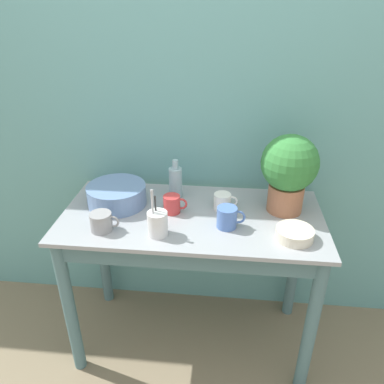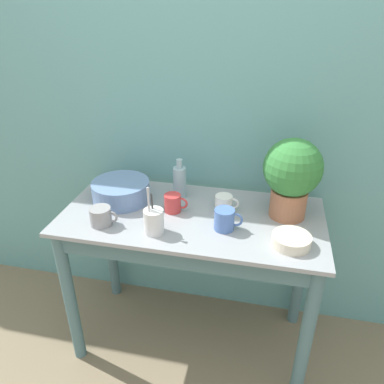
{
  "view_description": "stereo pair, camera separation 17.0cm",
  "coord_description": "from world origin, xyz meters",
  "px_view_note": "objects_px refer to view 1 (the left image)",
  "views": [
    {
      "loc": [
        0.16,
        -1.2,
        1.73
      ],
      "look_at": [
        0.0,
        0.3,
        0.93
      ],
      "focal_mm": 35.0,
      "sensor_mm": 36.0,
      "label": 1
    },
    {
      "loc": [
        0.32,
        -1.17,
        1.73
      ],
      "look_at": [
        0.0,
        0.3,
        0.93
      ],
      "focal_mm": 35.0,
      "sensor_mm": 36.0,
      "label": 2
    }
  ],
  "objects_px": {
    "bottle_tall": "(176,182)",
    "bowl_small_cream": "(295,234)",
    "bowl_wash_large": "(117,195)",
    "potted_plant": "(289,169)",
    "utensil_cup": "(157,223)",
    "mug_white": "(223,201)",
    "mug_blue": "(227,217)",
    "mug_red": "(172,204)",
    "mug_grey": "(102,222)"
  },
  "relations": [
    {
      "from": "bowl_wash_large",
      "to": "mug_red",
      "type": "relative_size",
      "value": 2.51
    },
    {
      "from": "bottle_tall",
      "to": "utensil_cup",
      "type": "bearing_deg",
      "value": -94.89
    },
    {
      "from": "mug_grey",
      "to": "bowl_small_cream",
      "type": "bearing_deg",
      "value": 1.41
    },
    {
      "from": "potted_plant",
      "to": "mug_white",
      "type": "relative_size",
      "value": 3.29
    },
    {
      "from": "mug_blue",
      "to": "mug_red",
      "type": "relative_size",
      "value": 1.11
    },
    {
      "from": "potted_plant",
      "to": "mug_red",
      "type": "relative_size",
      "value": 3.3
    },
    {
      "from": "potted_plant",
      "to": "mug_blue",
      "type": "relative_size",
      "value": 2.98
    },
    {
      "from": "mug_white",
      "to": "bowl_small_cream",
      "type": "xyz_separation_m",
      "value": [
        0.31,
        -0.22,
        -0.02
      ]
    },
    {
      "from": "bowl_wash_large",
      "to": "mug_blue",
      "type": "height_order",
      "value": "bowl_wash_large"
    },
    {
      "from": "bowl_small_cream",
      "to": "utensil_cup",
      "type": "height_order",
      "value": "utensil_cup"
    },
    {
      "from": "mug_white",
      "to": "mug_blue",
      "type": "distance_m",
      "value": 0.16
    },
    {
      "from": "bottle_tall",
      "to": "utensil_cup",
      "type": "height_order",
      "value": "utensil_cup"
    },
    {
      "from": "mug_white",
      "to": "mug_red",
      "type": "relative_size",
      "value": 1.0
    },
    {
      "from": "bowl_wash_large",
      "to": "bowl_small_cream",
      "type": "relative_size",
      "value": 1.78
    },
    {
      "from": "bottle_tall",
      "to": "mug_red",
      "type": "bearing_deg",
      "value": -87.94
    },
    {
      "from": "mug_blue",
      "to": "bowl_wash_large",
      "type": "bearing_deg",
      "value": 164.38
    },
    {
      "from": "mug_white",
      "to": "bowl_small_cream",
      "type": "distance_m",
      "value": 0.38
    },
    {
      "from": "mug_grey",
      "to": "bowl_small_cream",
      "type": "height_order",
      "value": "mug_grey"
    },
    {
      "from": "utensil_cup",
      "to": "bowl_wash_large",
      "type": "bearing_deg",
      "value": 135.55
    },
    {
      "from": "mug_grey",
      "to": "utensil_cup",
      "type": "height_order",
      "value": "utensil_cup"
    },
    {
      "from": "bowl_wash_large",
      "to": "bottle_tall",
      "type": "height_order",
      "value": "bottle_tall"
    },
    {
      "from": "potted_plant",
      "to": "utensil_cup",
      "type": "relative_size",
      "value": 1.72
    },
    {
      "from": "bottle_tall",
      "to": "mug_white",
      "type": "bearing_deg",
      "value": -21.63
    },
    {
      "from": "bowl_wash_large",
      "to": "mug_red",
      "type": "distance_m",
      "value": 0.29
    },
    {
      "from": "mug_red",
      "to": "bowl_small_cream",
      "type": "xyz_separation_m",
      "value": [
        0.55,
        -0.16,
        -0.02
      ]
    },
    {
      "from": "mug_red",
      "to": "utensil_cup",
      "type": "relative_size",
      "value": 0.52
    },
    {
      "from": "mug_blue",
      "to": "mug_grey",
      "type": "distance_m",
      "value": 0.55
    },
    {
      "from": "bowl_wash_large",
      "to": "mug_white",
      "type": "xyz_separation_m",
      "value": [
        0.52,
        0.0,
        -0.01
      ]
    },
    {
      "from": "potted_plant",
      "to": "mug_red",
      "type": "xyz_separation_m",
      "value": [
        -0.53,
        -0.08,
        -0.17
      ]
    },
    {
      "from": "mug_white",
      "to": "mug_blue",
      "type": "height_order",
      "value": "mug_blue"
    },
    {
      "from": "bottle_tall",
      "to": "utensil_cup",
      "type": "relative_size",
      "value": 0.93
    },
    {
      "from": "utensil_cup",
      "to": "potted_plant",
      "type": "bearing_deg",
      "value": 25.35
    },
    {
      "from": "bowl_small_cream",
      "to": "utensil_cup",
      "type": "xyz_separation_m",
      "value": [
        -0.58,
        -0.03,
        0.03
      ]
    },
    {
      "from": "mug_red",
      "to": "mug_blue",
      "type": "bearing_deg",
      "value": -21.13
    },
    {
      "from": "bowl_wash_large",
      "to": "mug_grey",
      "type": "distance_m",
      "value": 0.23
    },
    {
      "from": "mug_red",
      "to": "bowl_small_cream",
      "type": "relative_size",
      "value": 0.71
    },
    {
      "from": "potted_plant",
      "to": "bowl_small_cream",
      "type": "distance_m",
      "value": 0.31
    },
    {
      "from": "bottle_tall",
      "to": "mug_red",
      "type": "xyz_separation_m",
      "value": [
        0.01,
        -0.15,
        -0.04
      ]
    },
    {
      "from": "mug_grey",
      "to": "mug_blue",
      "type": "bearing_deg",
      "value": 8.56
    },
    {
      "from": "mug_white",
      "to": "utensil_cup",
      "type": "height_order",
      "value": "utensil_cup"
    },
    {
      "from": "mug_white",
      "to": "mug_blue",
      "type": "bearing_deg",
      "value": -80.92
    },
    {
      "from": "utensil_cup",
      "to": "bottle_tall",
      "type": "bearing_deg",
      "value": 85.11
    },
    {
      "from": "bottle_tall",
      "to": "bowl_small_cream",
      "type": "xyz_separation_m",
      "value": [
        0.55,
        -0.31,
        -0.06
      ]
    },
    {
      "from": "bowl_wash_large",
      "to": "bowl_small_cream",
      "type": "height_order",
      "value": "bowl_wash_large"
    },
    {
      "from": "mug_red",
      "to": "mug_grey",
      "type": "distance_m",
      "value": 0.34
    },
    {
      "from": "mug_blue",
      "to": "bowl_small_cream",
      "type": "height_order",
      "value": "mug_blue"
    },
    {
      "from": "mug_white",
      "to": "bowl_small_cream",
      "type": "height_order",
      "value": "mug_white"
    },
    {
      "from": "mug_grey",
      "to": "mug_white",
      "type": "bearing_deg",
      "value": 24.69
    },
    {
      "from": "potted_plant",
      "to": "bowl_wash_large",
      "type": "xyz_separation_m",
      "value": [
        -0.81,
        -0.02,
        -0.16
      ]
    },
    {
      "from": "potted_plant",
      "to": "mug_blue",
      "type": "height_order",
      "value": "potted_plant"
    }
  ]
}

